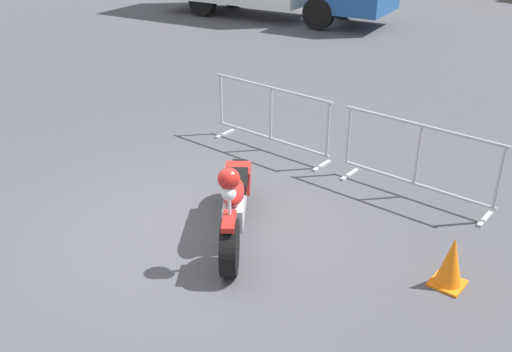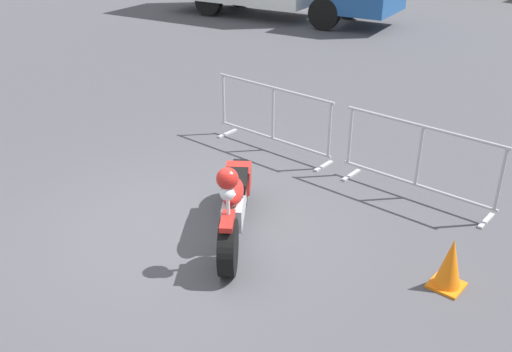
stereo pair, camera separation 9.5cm
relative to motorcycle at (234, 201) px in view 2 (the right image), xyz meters
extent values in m
plane|color=#424247|center=(-0.50, -0.35, -0.47)|extent=(120.00, 120.00, 0.00)
cylinder|color=black|center=(0.46, -0.62, -0.15)|extent=(0.52, 0.61, 0.63)
cylinder|color=black|center=(-0.46, 0.61, -0.15)|extent=(0.52, 0.61, 0.63)
cube|color=silver|center=(0.00, 0.00, -0.05)|extent=(0.69, 0.81, 0.28)
ellipsoid|color=#B21E19|center=(0.11, -0.14, 0.23)|extent=(0.54, 0.60, 0.26)
cube|color=black|center=(-0.11, 0.14, 0.19)|extent=(0.53, 0.58, 0.12)
cube|color=#B21E19|center=(-0.31, 0.41, 0.05)|extent=(0.47, 0.48, 0.32)
cube|color=#B21E19|center=(0.46, -0.62, 0.19)|extent=(0.35, 0.40, 0.06)
cylinder|color=silver|center=(0.40, -0.54, 0.32)|extent=(0.06, 0.06, 0.45)
sphere|color=silver|center=(0.43, -0.58, 0.49)|extent=(0.16, 0.16, 0.16)
sphere|color=#B21E19|center=(0.40, -0.54, 0.64)|extent=(0.24, 0.24, 0.24)
cylinder|color=#9EA0A5|center=(-1.25, 2.30, 0.58)|extent=(2.25, 0.05, 0.04)
cylinder|color=#9EA0A5|center=(-1.25, 2.30, -0.27)|extent=(2.25, 0.05, 0.04)
cylinder|color=#9EA0A5|center=(-2.33, 2.30, 0.16)|extent=(0.04, 0.04, 0.85)
cylinder|color=#9EA0A5|center=(-1.25, 2.30, 0.16)|extent=(0.04, 0.04, 0.85)
cylinder|color=#9EA0A5|center=(-0.17, 2.29, 0.16)|extent=(0.04, 0.04, 0.85)
cube|color=#9EA0A5|center=(-2.26, 2.30, -0.45)|extent=(0.06, 0.44, 0.03)
cube|color=#9EA0A5|center=(-0.24, 2.29, -0.45)|extent=(0.06, 0.44, 0.03)
cylinder|color=#9EA0A5|center=(1.25, 2.30, 0.58)|extent=(2.25, 0.05, 0.04)
cylinder|color=#9EA0A5|center=(1.25, 2.30, -0.27)|extent=(2.25, 0.05, 0.04)
cylinder|color=#9EA0A5|center=(0.17, 2.30, 0.16)|extent=(0.04, 0.04, 0.85)
cylinder|color=#9EA0A5|center=(1.25, 2.30, 0.16)|extent=(0.04, 0.04, 0.85)
cylinder|color=#9EA0A5|center=(2.33, 2.29, 0.16)|extent=(0.04, 0.04, 0.85)
cube|color=#9EA0A5|center=(0.24, 2.30, -0.45)|extent=(0.06, 0.44, 0.03)
cube|color=#9EA0A5|center=(2.26, 2.29, -0.45)|extent=(0.06, 0.44, 0.03)
cylinder|color=black|center=(-5.96, 12.15, 0.01)|extent=(0.99, 0.43, 0.96)
cylinder|color=black|center=(-5.64, 10.24, 0.01)|extent=(0.99, 0.43, 0.96)
cylinder|color=black|center=(-9.81, 9.55, 0.01)|extent=(0.99, 0.43, 0.96)
cube|color=orange|center=(2.42, 0.69, -0.45)|extent=(0.34, 0.34, 0.03)
cone|color=orange|center=(2.42, 0.69, -0.16)|extent=(0.28, 0.28, 0.56)
camera|label=1|loc=(3.97, -4.44, 3.33)|focal=40.00mm
camera|label=2|loc=(4.04, -4.38, 3.33)|focal=40.00mm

